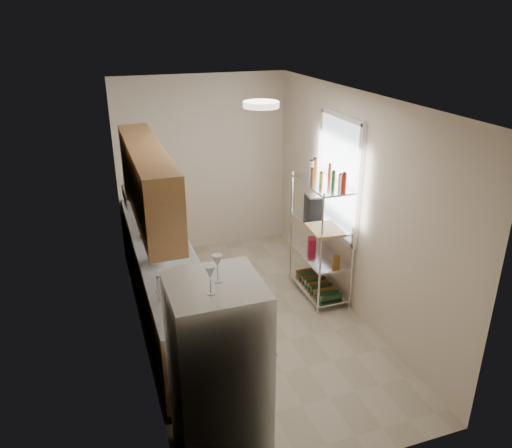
{
  "coord_description": "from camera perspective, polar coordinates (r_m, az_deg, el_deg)",
  "views": [
    {
      "loc": [
        -1.59,
        -4.73,
        3.35
      ],
      "look_at": [
        0.14,
        0.25,
        1.12
      ],
      "focal_mm": 35.0,
      "sensor_mm": 36.0,
      "label": 1
    }
  ],
  "objects": [
    {
      "name": "refrigerator",
      "position": [
        3.95,
        -4.35,
        -17.09
      ],
      "size": [
        0.67,
        0.67,
        1.63
      ],
      "primitive_type": "cube",
      "color": "white",
      "rests_on": "ground"
    },
    {
      "name": "upper_cabinets",
      "position": [
        5.1,
        -12.27,
        4.81
      ],
      "size": [
        0.33,
        2.2,
        0.72
      ],
      "primitive_type": "cube",
      "color": "tan",
      "rests_on": "room"
    },
    {
      "name": "frying_pan_small",
      "position": [
        6.38,
        -11.44,
        0.04
      ],
      "size": [
        0.21,
        0.21,
        0.04
      ],
      "primitive_type": "cylinder",
      "rotation": [
        0.0,
        0.0,
        -0.05
      ],
      "color": "black",
      "rests_on": "counter_run"
    },
    {
      "name": "range_hood",
      "position": [
        5.99,
        -12.46,
        3.27
      ],
      "size": [
        0.5,
        0.6,
        0.12
      ],
      "primitive_type": "cube",
      "color": "#B7BABC",
      "rests_on": "room"
    },
    {
      "name": "storage_bag",
      "position": [
        6.42,
        6.41,
        -2.28
      ],
      "size": [
        0.13,
        0.15,
        0.15
      ],
      "primitive_type": "cube",
      "rotation": [
        0.0,
        0.0,
        -0.31
      ],
      "color": "maroon",
      "rests_on": "bakers_rack"
    },
    {
      "name": "cutting_board",
      "position": [
        5.87,
        7.88,
        -0.64
      ],
      "size": [
        0.38,
        0.48,
        0.03
      ],
      "primitive_type": "cube",
      "rotation": [
        0.0,
        0.0,
        -0.08
      ],
      "color": "tan",
      "rests_on": "bakers_rack"
    },
    {
      "name": "wine_glass_a",
      "position": [
        3.32,
        -5.25,
        -6.38
      ],
      "size": [
        0.07,
        0.07,
        0.21
      ],
      "primitive_type": null,
      "color": "silver",
      "rests_on": "refrigerator"
    },
    {
      "name": "rice_cooker",
      "position": [
        5.41,
        -11.09,
        -3.32
      ],
      "size": [
        0.24,
        0.24,
        0.19
      ],
      "primitive_type": "cylinder",
      "color": "white",
      "rests_on": "counter_run"
    },
    {
      "name": "ceiling_dome",
      "position": [
        4.77,
        0.59,
        13.51
      ],
      "size": [
        0.34,
        0.34,
        0.05
      ],
      "primitive_type": "cylinder",
      "color": "white",
      "rests_on": "room"
    },
    {
      "name": "counter_run",
      "position": [
        5.96,
        -10.33,
        -6.56
      ],
      "size": [
        0.63,
        3.51,
        0.9
      ],
      "color": "tan",
      "rests_on": "ground"
    },
    {
      "name": "wine_glass_b",
      "position": [
        3.46,
        -4.42,
        -5.06
      ],
      "size": [
        0.07,
        0.07,
        0.21
      ],
      "primitive_type": null,
      "color": "silver",
      "rests_on": "refrigerator"
    },
    {
      "name": "bakers_rack",
      "position": [
        6.08,
        7.58,
        1.09
      ],
      "size": [
        0.45,
        0.9,
        1.73
      ],
      "color": "silver",
      "rests_on": "ground"
    },
    {
      "name": "room",
      "position": [
        5.4,
        -0.54,
        0.59
      ],
      "size": [
        2.52,
        4.42,
        2.62
      ],
      "color": "#BBAF97",
      "rests_on": "ground"
    },
    {
      "name": "espresso_machine",
      "position": [
        6.22,
        6.54,
        2.11
      ],
      "size": [
        0.2,
        0.27,
        0.29
      ],
      "primitive_type": "cube",
      "rotation": [
        0.0,
        0.0,
        -0.13
      ],
      "color": "black",
      "rests_on": "bakers_rack"
    },
    {
      "name": "frying_pan_large",
      "position": [
        6.06,
        -11.76,
        -1.19
      ],
      "size": [
        0.31,
        0.31,
        0.05
      ],
      "primitive_type": "cylinder",
      "rotation": [
        0.0,
        0.0,
        0.09
      ],
      "color": "black",
      "rests_on": "counter_run"
    },
    {
      "name": "window",
      "position": [
        6.08,
        9.43,
        5.38
      ],
      "size": [
        0.06,
        1.0,
        1.46
      ],
      "primitive_type": "cube",
      "color": "white",
      "rests_on": "room"
    }
  ]
}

